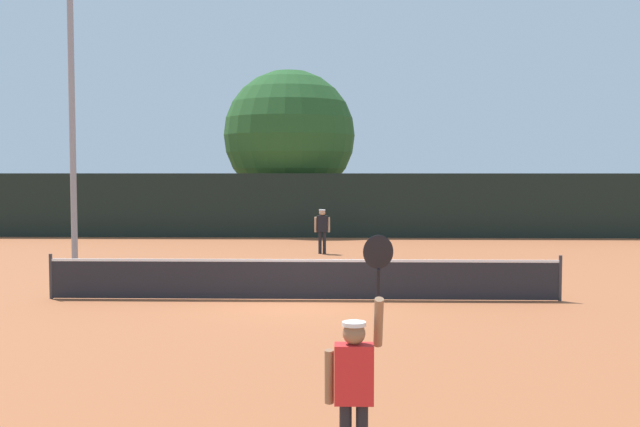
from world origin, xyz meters
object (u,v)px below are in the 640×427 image
Objects in this scene: player_receiving at (322,227)px; parked_car_near at (262,211)px; large_tree at (289,136)px; tennis_ball at (393,291)px; player_serving at (355,376)px; light_pole at (72,104)px.

parked_car_near is at bearing -75.34° from player_receiving.
large_tree is at bearing -63.48° from parked_car_near.
tennis_ball is at bearing 103.01° from player_receiving.
player_serving is 19.90m from player_receiving.
tennis_ball is at bearing -78.25° from large_tree.
tennis_ball is 0.01× the size of large_tree.
light_pole is at bearing 36.63° from player_receiving.
large_tree is 1.87× the size of parked_car_near.
large_tree is (-3.83, 18.42, 4.73)m from tennis_ball.
large_tree is (5.33, 15.27, -0.21)m from light_pole.
parked_car_near is at bearing 97.47° from player_serving.
player_serving reaches higher than tennis_ball.
parked_car_near is at bearing 79.61° from light_pole.
player_serving is 35.61× the size of tennis_ball.
light_pole reaches higher than parked_car_near.
tennis_ball is 0.01× the size of light_pole.
parked_car_near is at bearing 113.81° from large_tree.
light_pole is 2.05× the size of parked_car_near.
player_serving is 30.15m from large_tree.
large_tree reaches higher than player_serving.
parked_car_near is (-4.44, 33.85, -0.27)m from player_serving.
large_tree reaches higher than tennis_ball.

